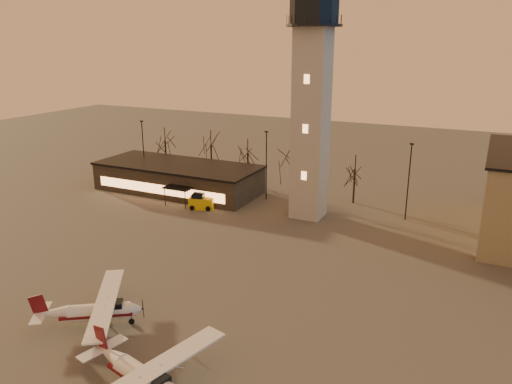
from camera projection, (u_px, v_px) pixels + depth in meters
ground at (182, 326)px, 40.89m from camera, size 220.00×220.00×0.00m
control_tower at (312, 92)px, 61.96m from camera, size 6.80×6.80×32.60m
terminal at (178, 177)px, 76.94m from camera, size 25.40×12.20×4.30m
light_poles at (315, 175)px, 65.81m from camera, size 58.50×12.25×10.14m
tree_row at (247, 150)px, 78.57m from camera, size 37.20×9.20×8.80m
cessna_front at (147, 384)px, 32.31m from camera, size 9.84×12.27×3.39m
cessna_rear at (102, 314)px, 40.61m from camera, size 9.51×10.61×3.24m
service_cart at (201, 203)px, 69.27m from camera, size 3.76×2.91×2.14m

